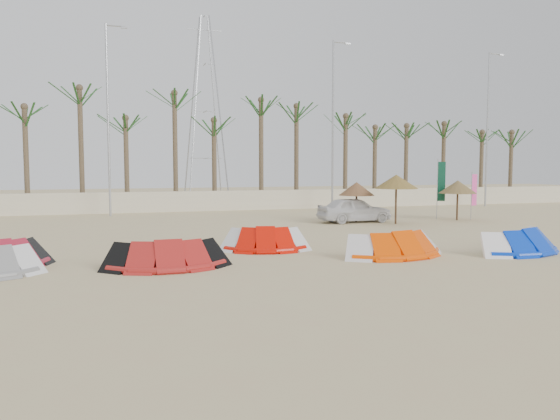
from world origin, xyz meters
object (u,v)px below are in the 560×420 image
object	(u,v)px
kite_red_mid	(166,252)
parasol_mid	(396,182)
kite_orange	(391,242)
parasol_left	(357,189)
car	(354,210)
kite_red_left	(0,253)
kite_blue	(514,239)
parasol_right	(458,187)
kite_red_right	(263,238)

from	to	relation	value
kite_red_mid	parasol_mid	xyz separation A→B (m)	(12.24, 8.41, 1.72)
kite_orange	parasol_mid	xyz separation A→B (m)	(4.95, 8.50, 1.71)
parasol_left	kite_red_mid	bearing A→B (deg)	-137.37
kite_red_mid	car	world-z (taller)	car
kite_orange	car	bearing A→B (deg)	71.49
kite_red_left	kite_orange	bearing A→B (deg)	-6.71
kite_blue	parasol_left	size ratio (longest dim) A/B	1.91
parasol_right	parasol_left	bearing A→B (deg)	172.40
kite_blue	parasol_right	distance (m)	11.01
kite_red_right	parasol_right	world-z (taller)	parasol_right
kite_red_mid	parasol_left	size ratio (longest dim) A/B	1.68
kite_orange	parasol_left	bearing A→B (deg)	70.84
kite_red_mid	car	bearing A→B (deg)	42.77
kite_orange	parasol_right	bearing A→B (deg)	45.48
kite_red_left	kite_red_mid	xyz separation A→B (m)	(4.60, -1.31, 0.00)
kite_blue	parasol_mid	size ratio (longest dim) A/B	1.61
kite_red_left	parasol_left	size ratio (longest dim) A/B	1.67
parasol_right	kite_red_left	bearing A→B (deg)	-159.48
kite_red_right	kite_blue	world-z (taller)	same
parasol_mid	kite_red_left	bearing A→B (deg)	-157.12
kite_red_right	parasol_mid	world-z (taller)	parasol_mid
kite_blue	car	size ratio (longest dim) A/B	1.04
kite_red_left	kite_red_right	world-z (taller)	same
kite_red_left	parasol_right	size ratio (longest dim) A/B	1.62
car	kite_red_right	bearing A→B (deg)	135.85
kite_red_left	kite_orange	world-z (taller)	same
kite_blue	parasol_mid	distance (m)	9.28
kite_red_left	car	world-z (taller)	car
kite_red_right	car	size ratio (longest dim) A/B	0.84
kite_red_right	kite_blue	bearing A→B (deg)	-19.96
kite_red_right	kite_blue	distance (m)	8.64
kite_orange	kite_red_left	bearing A→B (deg)	173.29
parasol_left	car	bearing A→B (deg)	-147.95
parasol_right	kite_red_mid	bearing A→B (deg)	-150.79
car	kite_blue	bearing A→B (deg)	-175.30
car	kite_red_mid	bearing A→B (deg)	131.68
kite_blue	car	distance (m)	10.56
kite_blue	car	xyz separation A→B (m)	(-1.07, 10.50, 0.23)
kite_blue	kite_red_mid	bearing A→B (deg)	176.65
kite_red_left	parasol_mid	world-z (taller)	parasol_mid
kite_red_left	parasol_left	world-z (taller)	parasol_left
kite_red_right	kite_red_left	bearing A→B (deg)	-173.32
kite_red_mid	parasol_right	world-z (taller)	parasol_right
kite_orange	kite_blue	size ratio (longest dim) A/B	0.96
kite_red_left	parasol_left	bearing A→B (deg)	29.25
parasol_left	kite_blue	bearing A→B (deg)	-85.12
kite_orange	parasol_left	xyz separation A→B (m)	(3.48, 10.01, 1.32)
kite_orange	kite_blue	world-z (taller)	same
kite_red_left	kite_blue	size ratio (longest dim) A/B	0.87
kite_orange	parasol_right	world-z (taller)	parasol_right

